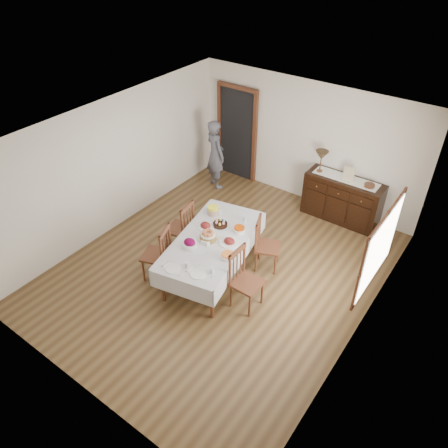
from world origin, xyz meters
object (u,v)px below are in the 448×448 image
Objects in this scene: chair_right_near at (244,279)px; person at (215,152)px; chair_left_near at (159,253)px; chair_right_far at (265,244)px; table_lamp at (322,156)px; dining_table at (212,243)px; sideboard at (342,199)px; chair_left_far at (182,227)px.

person is at bearing 44.81° from chair_right_near.
chair_left_near is at bearing 102.93° from chair_right_near.
chair_right_far is 0.59× the size of person.
table_lamp is at bearing -145.17° from person.
dining_table is 2.23× the size of chair_right_near.
chair_right_near is 3.76m from person.
person is at bearing -171.14° from sideboard.
chair_right_near is (0.85, -0.29, -0.13)m from dining_table.
chair_left_near is at bearing -149.50° from dining_table.
chair_right_far is (0.64, 0.68, -0.15)m from dining_table.
chair_left_far is 0.68× the size of sideboard.
chair_right_near is 3.23m from table_lamp.
chair_left_near reaches higher than dining_table.
chair_left_near is 1.05× the size of chair_right_far.
table_lamp is (-0.56, -0.03, 0.82)m from sideboard.
sideboard is (0.27, 3.16, -0.07)m from chair_right_near.
table_lamp reaches higher than dining_table.
chair_left_far is 1.04× the size of chair_right_far.
chair_right_near is at bearing -29.89° from dining_table.
chair_right_near reaches higher than chair_right_far.
chair_left_far is at bearing 86.53° from chair_right_far.
chair_right_far is (-0.21, 0.97, -0.03)m from chair_right_near.
chair_left_far is 1.56m from chair_right_far.
dining_table is at bearing 150.20° from person.
chair_left_far reaches higher than sideboard.
person reaches higher than chair_left_far.
chair_left_far is 1.76m from chair_right_near.
chair_left_near reaches higher than chair_right_far.
chair_right_far is 0.65× the size of sideboard.
sideboard is at bearing -146.66° from person.
chair_right_near is 0.69× the size of sideboard.
dining_table is 2.97m from table_lamp.
chair_left_near reaches higher than sideboard.
chair_left_far is 0.98× the size of chair_right_near.
chair_right_far is at bearing -102.40° from sideboard.
chair_right_far reaches higher than dining_table.
sideboard reaches higher than dining_table.
sideboard is (0.48, 2.19, -0.04)m from chair_right_far.
table_lamp reaches higher than chair_right_near.
chair_right_far is 2.30m from table_lamp.
chair_left_near is at bearing -109.76° from table_lamp.
chair_right_far is at bearing 114.38° from chair_left_near.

